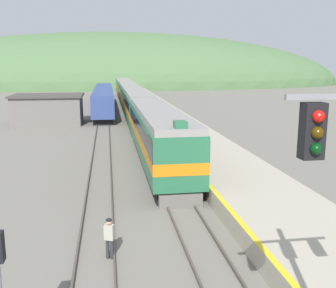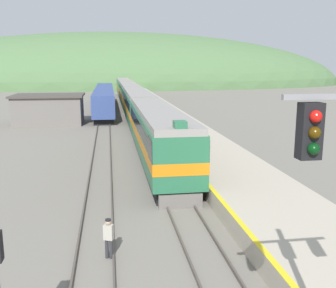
{
  "view_description": "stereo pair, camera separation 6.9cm",
  "coord_description": "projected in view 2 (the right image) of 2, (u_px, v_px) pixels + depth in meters",
  "views": [
    {
      "loc": [
        -3.61,
        -5.44,
        7.33
      ],
      "look_at": [
        0.05,
        18.46,
        2.47
      ],
      "focal_mm": 42.0,
      "sensor_mm": 36.0,
      "label": 1
    },
    {
      "loc": [
        -3.55,
        -5.45,
        7.33
      ],
      "look_at": [
        0.05,
        18.46,
        2.47
      ],
      "focal_mm": 42.0,
      "sensor_mm": 36.0,
      "label": 2
    }
  ],
  "objects": [
    {
      "name": "carriage_third",
      "position": [
        129.0,
        94.0,
        70.12
      ],
      "size": [
        2.97,
        20.27,
        4.19
      ],
      "color": "black",
      "rests_on": "ground"
    },
    {
      "name": "distant_hills",
      "position": [
        118.0,
        85.0,
        148.22
      ],
      "size": [
        173.07,
        77.88,
        38.37
      ],
      "color": "#517547",
      "rests_on": "ground"
    },
    {
      "name": "track_worker",
      "position": [
        109.0,
        236.0,
        15.02
      ],
      "size": [
        0.42,
        0.34,
        1.6
      ],
      "color": "#2D2D33",
      "rests_on": "ground"
    },
    {
      "name": "platform",
      "position": [
        164.0,
        114.0,
        56.24
      ],
      "size": [
        5.24,
        140.0,
        0.94
      ],
      "color": "#B2A893",
      "rests_on": "ground"
    },
    {
      "name": "carriage_second",
      "position": [
        137.0,
        106.0,
        49.62
      ],
      "size": [
        2.97,
        20.27,
        4.19
      ],
      "color": "black",
      "rests_on": "ground"
    },
    {
      "name": "track_siding",
      "position": [
        105.0,
        104.0,
        74.47
      ],
      "size": [
        1.52,
        180.0,
        0.16
      ],
      "color": "#4C443D",
      "rests_on": "ground"
    },
    {
      "name": "carriage_fourth",
      "position": [
        124.0,
        87.0,
        90.63
      ],
      "size": [
        2.97,
        20.27,
        4.19
      ],
      "color": "black",
      "rests_on": "ground"
    },
    {
      "name": "siding_train",
      "position": [
        104.0,
        99.0,
        64.88
      ],
      "size": [
        2.9,
        35.7,
        3.64
      ],
      "color": "black",
      "rests_on": "ground"
    },
    {
      "name": "express_train_lead_car",
      "position": [
        158.0,
        134.0,
        29.21
      ],
      "size": [
        2.98,
        19.59,
        4.55
      ],
      "color": "black",
      "rests_on": "ground"
    },
    {
      "name": "track_main",
      "position": [
        128.0,
        104.0,
        75.09
      ],
      "size": [
        1.52,
        180.0,
        0.16
      ],
      "color": "#4C443D",
      "rests_on": "ground"
    },
    {
      "name": "station_shed",
      "position": [
        49.0,
        109.0,
        49.7
      ],
      "size": [
        8.68,
        6.61,
        3.71
      ],
      "color": "slate",
      "rests_on": "ground"
    }
  ]
}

